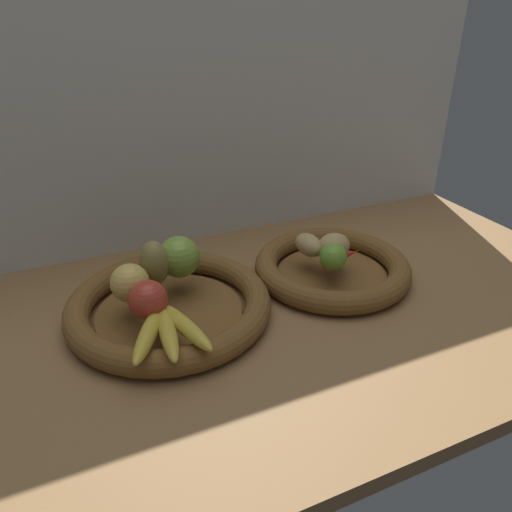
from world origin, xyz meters
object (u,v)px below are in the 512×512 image
chili_pepper (343,257)px  fruit_bowl_right (332,267)px  potato_oblong (309,245)px  lime_near (333,257)px  apple_green_back (179,257)px  apple_red_front (148,300)px  banana_bunch_front (167,329)px  apple_golden_left (130,283)px  fruit_bowl_left (169,306)px  potato_large (334,246)px  pear_brown (154,263)px

chili_pepper → fruit_bowl_right: bearing=89.6°
potato_oblong → lime_near: (1.14, -7.52, 0.55)cm
apple_green_back → lime_near: (27.92, -10.03, -1.25)cm
apple_red_front → banana_bunch_front: size_ratio=0.40×
apple_red_front → apple_golden_left: size_ratio=0.97×
potato_oblong → banana_bunch_front: bearing=-156.1°
fruit_bowl_right → lime_near: bearing=-123.7°
apple_green_back → potato_oblong: 26.96cm
apple_red_front → fruit_bowl_right: bearing=8.0°
apple_green_back → banana_bunch_front: bearing=-112.5°
fruit_bowl_left → apple_golden_left: size_ratio=5.46×
potato_large → banana_bunch_front: bearing=-162.6°
fruit_bowl_left → potato_large: size_ratio=5.44×
fruit_bowl_right → apple_golden_left: size_ratio=4.72×
potato_oblong → fruit_bowl_right: bearing=-37.9°
apple_green_back → lime_near: apple_green_back is taller
lime_near → apple_green_back: bearing=160.2°
apple_red_front → pear_brown: 10.83cm
fruit_bowl_right → apple_golden_left: (-41.10, 0.79, 5.91)cm
apple_red_front → potato_large: 39.82cm
chili_pepper → potato_large: bearing=89.6°
fruit_bowl_right → banana_bunch_front: 40.14cm
potato_large → pear_brown: bearing=172.6°
fruit_bowl_right → chili_pepper: 4.47cm
banana_bunch_front → chili_pepper: bearing=13.5°
fruit_bowl_right → fruit_bowl_left: bearing=180.0°
lime_near → chili_pepper: bearing=25.8°
fruit_bowl_left → apple_green_back: apple_green_back is taller
apple_golden_left → banana_bunch_front: 13.25cm
potato_large → chili_pepper: size_ratio=0.66×
fruit_bowl_right → apple_red_front: bearing=-172.0°
pear_brown → fruit_bowl_left: bearing=-78.3°
apple_golden_left → chili_pepper: size_ratio=0.66×
pear_brown → banana_bunch_front: pear_brown is taller
apple_green_back → apple_golden_left: bearing=-154.6°
pear_brown → apple_green_back: bearing=12.0°
apple_green_back → banana_bunch_front: (-7.29, -17.62, -2.65)cm
fruit_bowl_right → banana_bunch_front: bearing=-162.6°
potato_large → chili_pepper: (0.71, -2.61, -1.49)cm
fruit_bowl_right → banana_bunch_front: size_ratio=1.93×
apple_red_front → potato_large: bearing=8.0°
apple_red_front → chili_pepper: (40.14, 2.92, -2.25)cm
fruit_bowl_left → apple_red_front: (-4.61, -5.54, 5.82)cm
fruit_bowl_left → lime_near: 32.62cm
apple_red_front → apple_green_back: apple_green_back is taller
fruit_bowl_left → apple_golden_left: apple_golden_left is taller
lime_near → chili_pepper: (3.62, 1.75, -1.66)cm
fruit_bowl_right → apple_red_front: (-39.42, -5.54, 5.81)cm
fruit_bowl_left → apple_red_front: size_ratio=5.62×
banana_bunch_front → potato_oblong: 37.28cm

